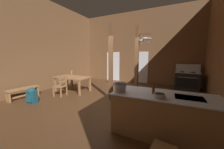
{
  "coord_description": "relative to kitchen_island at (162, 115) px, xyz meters",
  "views": [
    {
      "loc": [
        2.15,
        -3.88,
        1.72
      ],
      "look_at": [
        -0.11,
        0.79,
        0.96
      ],
      "focal_mm": 19.62,
      "sensor_mm": 36.0,
      "label": 1
    }
  ],
  "objects": [
    {
      "name": "bench_along_left_wall",
      "position": [
        -5.34,
        0.04,
        -0.16
      ],
      "size": [
        0.43,
        1.19,
        0.44
      ],
      "color": "#9E7044",
      "rests_on": "ground_plane"
    },
    {
      "name": "wall_left",
      "position": [
        -5.88,
        1.11,
        1.86
      ],
      "size": [
        0.14,
        9.25,
        4.63
      ],
      "primitive_type": "cube",
      "color": "brown",
      "rests_on": "ground_plane"
    },
    {
      "name": "wall_back",
      "position": [
        -2.04,
        5.41,
        1.86
      ],
      "size": [
        8.32,
        0.14,
        4.63
      ],
      "primitive_type": "cube",
      "color": "brown",
      "rests_on": "ground_plane"
    },
    {
      "name": "stove_range",
      "position": [
        0.89,
        4.61,
        0.03
      ],
      "size": [
        1.21,
        0.91,
        1.32
      ],
      "color": "black",
      "rests_on": "ground_plane"
    },
    {
      "name": "mixing_bowl_on_counter",
      "position": [
        -0.06,
        -0.25,
        0.5
      ],
      "size": [
        0.23,
        0.23,
        0.08
      ],
      "color": "#B2A893",
      "rests_on": "kitchen_island"
    },
    {
      "name": "glazed_door_back_left",
      "position": [
        -3.74,
        5.33,
        0.57
      ],
      "size": [
        1.0,
        0.01,
        2.05
      ],
      "primitive_type": "cube",
      "color": "white",
      "rests_on": "ground_plane"
    },
    {
      "name": "kitchen_island",
      "position": [
        0.0,
        0.0,
        0.0
      ],
      "size": [
        2.16,
        0.97,
        0.92
      ],
      "color": "#9E7044",
      "rests_on": "ground_plane"
    },
    {
      "name": "ladderback_chair_near_window",
      "position": [
        -4.21,
        0.97,
        -0.01
      ],
      "size": [
        0.5,
        0.5,
        0.95
      ],
      "color": "#9E7044",
      "rests_on": "ground_plane"
    },
    {
      "name": "glazed_panel_back_right",
      "position": [
        -1.67,
        5.33,
        0.57
      ],
      "size": [
        0.84,
        0.01,
        2.05
      ],
      "primitive_type": "cube",
      "color": "white",
      "rests_on": "ground_plane"
    },
    {
      "name": "support_post_with_pot_rack",
      "position": [
        -1.18,
        2.36,
        1.16
      ],
      "size": [
        0.65,
        0.26,
        2.98
      ],
      "color": "brown",
      "rests_on": "ground_plane"
    },
    {
      "name": "backpack",
      "position": [
        -4.48,
        -0.13,
        -0.14
      ],
      "size": [
        0.36,
        0.35,
        0.6
      ],
      "color": "#194756",
      "rests_on": "ground_plane"
    },
    {
      "name": "support_post_center",
      "position": [
        -2.04,
        1.54,
        1.03
      ],
      "size": [
        0.14,
        0.14,
        2.98
      ],
      "color": "brown",
      "rests_on": "ground_plane"
    },
    {
      "name": "bottle_tall_on_counter",
      "position": [
        -0.21,
        -0.03,
        0.56
      ],
      "size": [
        0.06,
        0.06,
        0.24
      ],
      "color": "#56331E",
      "rests_on": "kitchen_island"
    },
    {
      "name": "ground_plane",
      "position": [
        -2.04,
        1.11,
        -0.51
      ],
      "size": [
        8.32,
        9.25,
        0.1
      ],
      "primitive_type": "cube",
      "color": "#4C301C"
    },
    {
      "name": "stockpot_on_counter",
      "position": [
        -0.93,
        -0.19,
        0.56
      ],
      "size": [
        0.34,
        0.27,
        0.2
      ],
      "color": "#B7BABF",
      "rests_on": "kitchen_island"
    },
    {
      "name": "dining_table",
      "position": [
        -4.3,
        1.76,
        0.19
      ],
      "size": [
        1.71,
        0.93,
        0.74
      ],
      "color": "#9E7044",
      "rests_on": "ground_plane"
    },
    {
      "name": "ladderback_chair_by_post",
      "position": [
        -4.88,
        2.54,
        -0.01
      ],
      "size": [
        0.62,
        0.62,
        0.95
      ],
      "color": "#9E7044",
      "rests_on": "ground_plane"
    }
  ]
}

